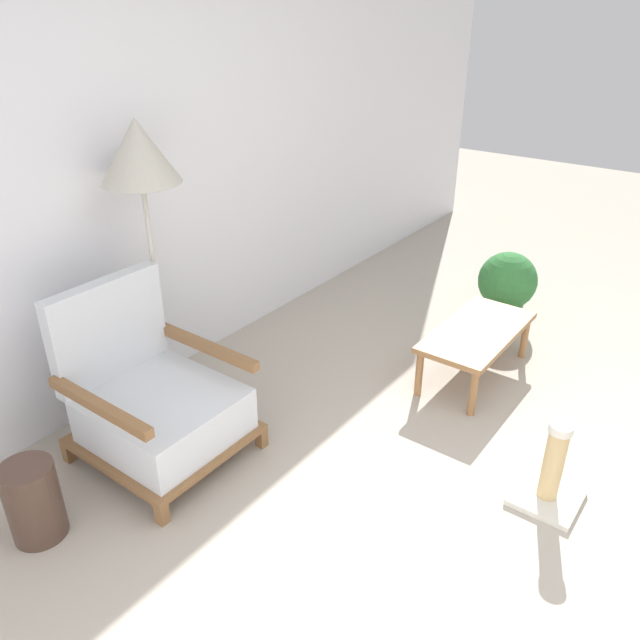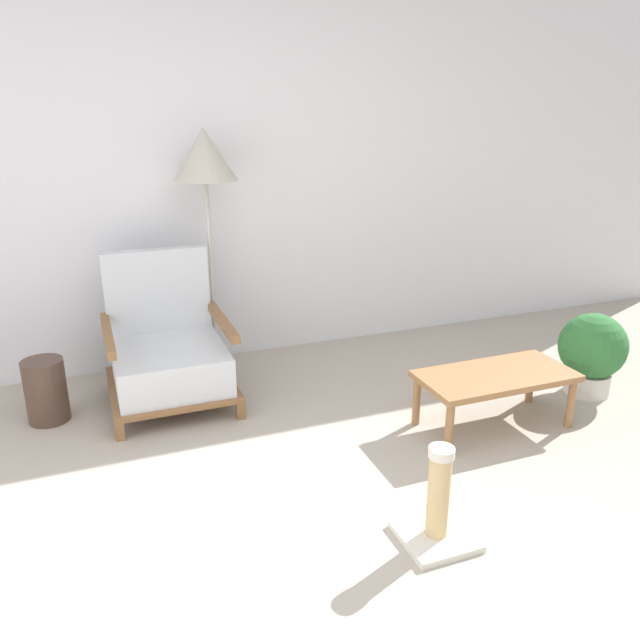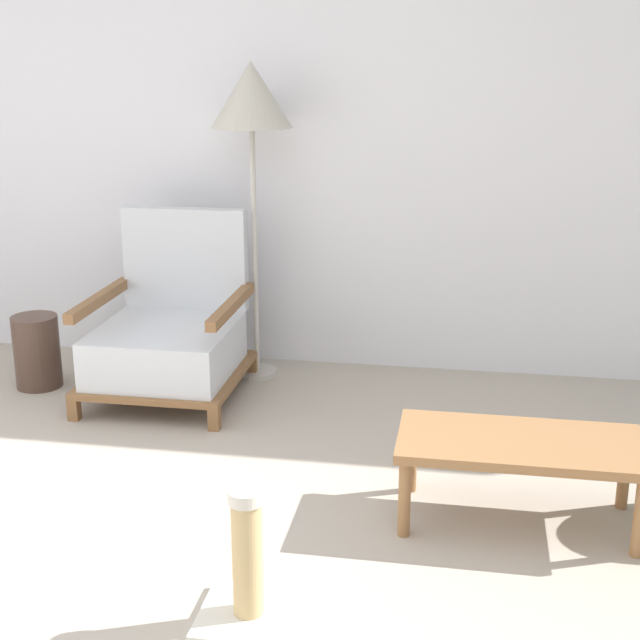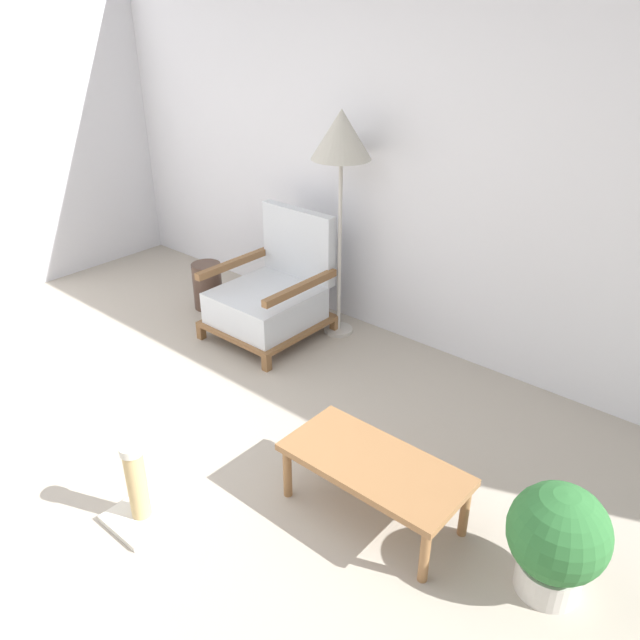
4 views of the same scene
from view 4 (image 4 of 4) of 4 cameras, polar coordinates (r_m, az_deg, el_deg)
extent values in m
plane|color=#A89E8E|center=(3.33, -20.30, -16.47)|extent=(14.00, 14.00, 0.00)
cube|color=silver|center=(4.25, 7.36, 15.42)|extent=(8.00, 0.06, 2.70)
cube|color=brown|center=(4.62, -10.80, -1.08)|extent=(0.05, 0.05, 0.10)
cube|color=brown|center=(4.17, -4.90, -3.97)|extent=(0.05, 0.05, 0.10)
cube|color=brown|center=(5.03, -4.60, 1.84)|extent=(0.05, 0.05, 0.10)
cube|color=brown|center=(4.63, 1.31, -0.50)|extent=(0.05, 0.05, 0.10)
cube|color=brown|center=(4.57, -4.77, -0.06)|extent=(0.72, 0.76, 0.03)
cube|color=silver|center=(4.50, -5.01, 1.32)|extent=(0.64, 0.66, 0.23)
cube|color=silver|center=(4.59, -2.00, 7.03)|extent=(0.64, 0.08, 0.52)
cube|color=brown|center=(4.64, -7.86, 5.18)|extent=(0.05, 0.70, 0.05)
cube|color=brown|center=(4.20, -1.76, 3.00)|extent=(0.05, 0.70, 0.05)
cylinder|color=#B7B2A8|center=(4.65, 1.69, -0.89)|extent=(0.21, 0.21, 0.03)
cylinder|color=#B7B2A8|center=(4.39, 1.80, 6.49)|extent=(0.03, 0.03, 1.26)
cone|color=#B2AD9E|center=(4.17, 1.97, 16.62)|extent=(0.40, 0.40, 0.32)
cube|color=olive|center=(2.96, 4.96, -12.99)|extent=(0.87, 0.42, 0.04)
cylinder|color=olive|center=(3.16, -2.99, -13.73)|extent=(0.04, 0.04, 0.29)
cylinder|color=olive|center=(2.82, 9.54, -20.47)|extent=(0.04, 0.04, 0.29)
cylinder|color=olive|center=(3.35, 1.06, -10.85)|extent=(0.04, 0.04, 0.29)
cylinder|color=olive|center=(3.04, 13.09, -16.60)|extent=(0.04, 0.04, 0.29)
cylinder|color=#473328|center=(5.03, -10.25, 3.11)|extent=(0.23, 0.23, 0.37)
cylinder|color=beige|center=(2.97, 20.13, -21.07)|extent=(0.27, 0.27, 0.14)
sphere|color=#2D6B33|center=(2.80, 20.97, -17.69)|extent=(0.41, 0.41, 0.41)
cube|color=beige|center=(3.24, -15.91, -16.86)|extent=(0.30, 0.30, 0.03)
cylinder|color=tan|center=(3.11, -16.39, -14.22)|extent=(0.09, 0.09, 0.37)
cylinder|color=beige|center=(2.98, -16.91, -11.28)|extent=(0.11, 0.11, 0.04)
camera|label=1|loc=(4.54, -43.96, 18.98)|focal=35.00mm
camera|label=2|loc=(3.43, -60.99, 5.07)|focal=35.00mm
camera|label=3|loc=(1.94, -78.42, -13.50)|focal=50.00mm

